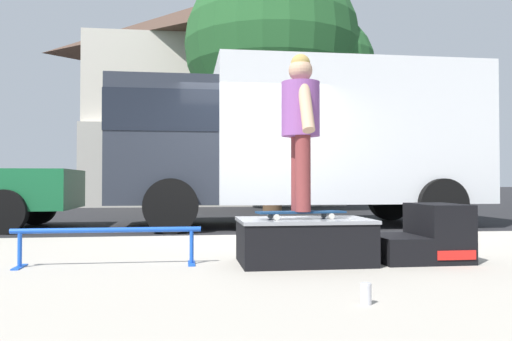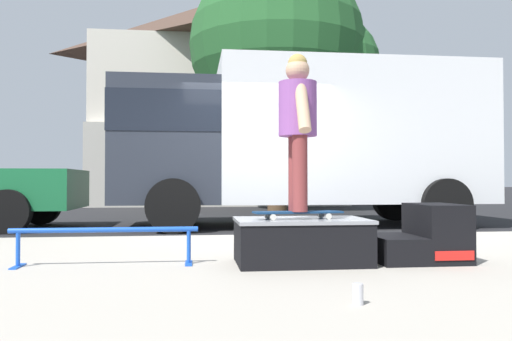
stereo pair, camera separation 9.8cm
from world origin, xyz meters
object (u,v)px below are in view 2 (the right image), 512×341
object	(u,v)px
skate_box	(301,239)
box_truck	(298,137)
skater_kid	(298,118)
skateboard	(298,213)
kicker_ramp	(424,237)
grind_rail	(105,236)
soda_can	(358,294)
street_tree_main	(287,52)

from	to	relation	value
skate_box	box_truck	bearing A→B (deg)	78.68
skater_kid	box_truck	xyz separation A→B (m)	(1.08, 5.27, 0.30)
skate_box	skateboard	size ratio (longest dim) A/B	1.45
kicker_ramp	box_truck	xyz separation A→B (m)	(-0.09, 5.22, 1.37)
grind_rail	skate_box	bearing A→B (deg)	-3.21
skate_box	skateboard	bearing A→B (deg)	-130.19
grind_rail	skater_kid	xyz separation A→B (m)	(1.66, -0.14, 1.03)
skate_box	box_truck	size ratio (longest dim) A/B	0.17
kicker_ramp	skateboard	world-z (taller)	kicker_ramp
skate_box	skater_kid	world-z (taller)	skater_kid
skateboard	skater_kid	size ratio (longest dim) A/B	0.58
soda_can	box_truck	xyz separation A→B (m)	(1.03, 6.77, 1.52)
skate_box	skateboard	xyz separation A→B (m)	(-0.04, -0.05, 0.24)
skate_box	box_truck	xyz separation A→B (m)	(1.05, 5.22, 1.37)
skater_kid	street_tree_main	world-z (taller)	street_tree_main
skater_kid	box_truck	distance (m)	5.39
grind_rail	box_truck	size ratio (longest dim) A/B	0.23
skate_box	kicker_ramp	size ratio (longest dim) A/B	1.45
skate_box	skater_kid	size ratio (longest dim) A/B	0.84
box_truck	street_tree_main	bearing A→B (deg)	82.00
grind_rail	kicker_ramp	bearing A→B (deg)	-1.93
skate_box	skateboard	distance (m)	0.25
kicker_ramp	grind_rail	xyz separation A→B (m)	(-2.84, 0.10, 0.03)
skate_box	soda_can	world-z (taller)	skate_box
grind_rail	skateboard	world-z (taller)	skateboard
box_truck	skate_box	bearing A→B (deg)	-101.32
grind_rail	street_tree_main	size ratio (longest dim) A/B	0.22
kicker_ramp	skater_kid	distance (m)	1.59
kicker_ramp	grind_rail	bearing A→B (deg)	178.07
skate_box	kicker_ramp	distance (m)	1.14
kicker_ramp	grind_rail	distance (m)	2.84
grind_rail	box_truck	xyz separation A→B (m)	(2.75, 5.13, 1.33)
box_truck	street_tree_main	size ratio (longest dim) A/B	0.94
kicker_ramp	soda_can	bearing A→B (deg)	-126.05
skate_box	soda_can	xyz separation A→B (m)	(0.01, -1.55, -0.15)
kicker_ramp	skate_box	bearing A→B (deg)	179.98
kicker_ramp	skateboard	xyz separation A→B (m)	(-1.18, -0.05, 0.24)
soda_can	skate_box	bearing A→B (deg)	90.49
skate_box	kicker_ramp	world-z (taller)	kicker_ramp
soda_can	box_truck	world-z (taller)	box_truck
skater_kid	box_truck	size ratio (longest dim) A/B	0.20
skateboard	box_truck	bearing A→B (deg)	78.38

